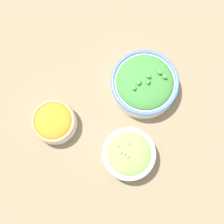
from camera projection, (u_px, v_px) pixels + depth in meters
The scene contains 4 objects.
ground_plane at pixel (112, 114), 0.95m from camera, with size 3.00×3.00×0.00m, color #75664C.
bowl_carrots at pixel (54, 122), 0.91m from camera, with size 0.13×0.13×0.06m.
bowl_lettuce at pixel (129, 154), 0.89m from camera, with size 0.15×0.15×0.08m.
bowl_broccoli at pixel (144, 83), 0.93m from camera, with size 0.20×0.20×0.08m.
Camera 1 is at (-0.17, -0.10, 0.93)m, focal length 50.00 mm.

